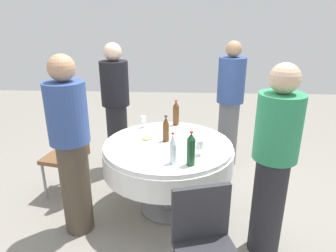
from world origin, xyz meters
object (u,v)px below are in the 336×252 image
bottle_dark_green_left (191,150)px  wine_glass_left (199,145)px  person_left (230,103)px  wine_glass_south (143,120)px  person_right (274,161)px  bottle_clear_mid (173,149)px  chair_far (70,152)px  plate_inner (160,151)px  bottle_brown_right (166,129)px  dining_table (168,158)px  person_mid (116,106)px  plate_north (146,139)px  chair_front (205,241)px  bottle_brown_outer (176,114)px  person_outer (71,145)px

bottle_dark_green_left → wine_glass_left: bearing=156.8°
person_left → wine_glass_south: bearing=-113.5°
wine_glass_left → person_right: (0.29, 0.56, 0.01)m
bottle_clear_mid → chair_far: bottle_clear_mid is taller
plate_inner → bottle_dark_green_left: bearing=48.9°
plate_inner → person_right: person_right is taller
bottle_clear_mid → wine_glass_south: bottle_clear_mid is taller
bottle_brown_right → person_right: person_right is taller
bottle_dark_green_left → wine_glass_south: bearing=-149.5°
bottle_brown_right → wine_glass_south: 0.46m
wine_glass_south → dining_table: bearing=34.3°
bottle_clear_mid → bottle_brown_right: (-0.47, -0.08, -0.00)m
plate_inner → person_mid: bearing=-149.5°
wine_glass_south → person_right: size_ratio=0.08×
dining_table → person_left: person_left is taller
plate_north → chair_far: bearing=-100.2°
bottle_brown_right → person_mid: 1.06m
bottle_clear_mid → person_mid: (-1.28, -0.75, -0.02)m
bottle_dark_green_left → plate_inner: (-0.24, -0.27, -0.13)m
person_mid → chair_front: bearing=-101.3°
bottle_brown_outer → bottle_dark_green_left: bottle_dark_green_left is taller
dining_table → bottle_brown_right: size_ratio=4.84×
dining_table → wine_glass_south: wine_glass_south is taller
bottle_dark_green_left → person_right: 0.65m
plate_north → person_outer: 0.74m
wine_glass_left → person_left: (-1.33, 0.45, 0.01)m
plate_north → plate_inner: (0.25, 0.15, -0.00)m
chair_far → bottle_brown_outer: bearing=-62.9°
bottle_dark_green_left → chair_far: bottle_dark_green_left is taller
wine_glass_left → chair_far: size_ratio=0.16×
dining_table → chair_far: bearing=-101.7°
wine_glass_left → person_left: 1.40m
person_right → person_mid: bearing=-100.4°
plate_north → chair_front: bearing=24.4°
wine_glass_south → person_outer: 0.94m
dining_table → plate_north: 0.28m
bottle_brown_outer → person_mid: 0.83m
wine_glass_left → bottle_clear_mid: bearing=-54.7°
dining_table → plate_inner: size_ratio=5.55×
bottle_clear_mid → wine_glass_south: bearing=-156.9°
person_right → bottle_clear_mid: bearing=-67.3°
person_mid → wine_glass_south: bearing=-86.5°
bottle_dark_green_left → person_mid: person_mid is taller
bottle_clear_mid → bottle_brown_outer: bearing=180.0°
wine_glass_south → person_outer: person_outer is taller
bottle_brown_outer → chair_far: bearing=-74.6°
wine_glass_left → person_right: bearing=62.5°
bottle_dark_green_left → person_outer: bearing=-94.3°
person_mid → bottle_brown_right: bearing=-88.9°
dining_table → wine_glass_left: size_ratio=9.00×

